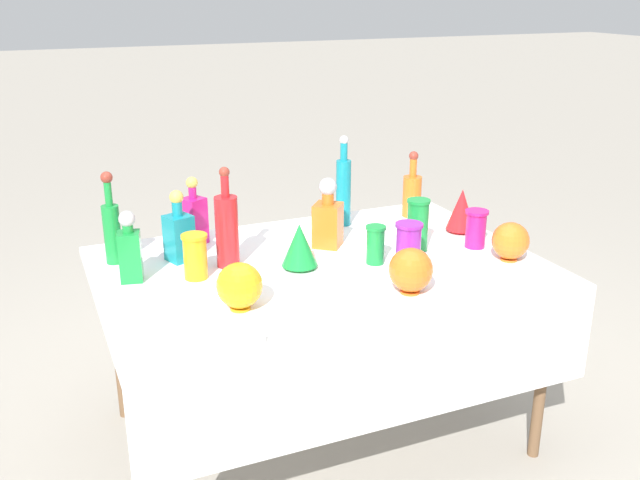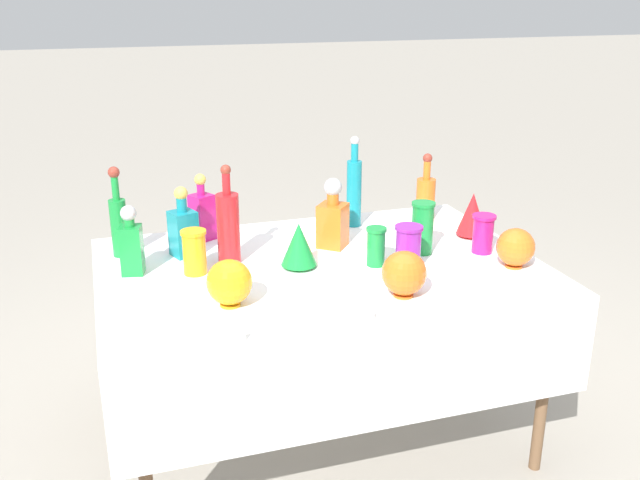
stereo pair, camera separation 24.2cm
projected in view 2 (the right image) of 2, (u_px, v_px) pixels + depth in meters
ground_plane at (320, 434)px, 2.97m from camera, size 40.00×40.00×0.00m
display_table at (323, 283)px, 2.70m from camera, size 1.65×1.13×0.76m
tall_bottle_0 at (228, 226)px, 2.69m from camera, size 0.09×0.09×0.38m
tall_bottle_1 at (354, 189)px, 3.10m from camera, size 0.06×0.06×0.40m
tall_bottle_2 at (119, 221)px, 2.76m from camera, size 0.07×0.07×0.36m
tall_bottle_3 at (426, 195)px, 3.21m from camera, size 0.08×0.08×0.30m
square_decanter_0 at (333, 219)px, 2.86m from camera, size 0.15×0.15×0.29m
square_decanter_1 at (202, 213)px, 2.95m from camera, size 0.11×0.11×0.28m
square_decanter_2 at (183, 229)px, 2.77m from camera, size 0.12×0.12×0.28m
square_decanter_3 at (131, 244)px, 2.59m from camera, size 0.09×0.09×0.26m
slender_vase_0 at (376, 245)px, 2.68m from camera, size 0.08×0.08×0.15m
slender_vase_1 at (194, 251)px, 2.60m from camera, size 0.09×0.09×0.17m
slender_vase_2 at (408, 247)px, 2.63m from camera, size 0.10×0.10×0.18m
slender_vase_3 at (423, 226)px, 2.80m from camera, size 0.09×0.09×0.21m
slender_vase_4 at (483, 232)px, 2.81m from camera, size 0.09×0.09×0.15m
fluted_vase_0 at (299, 245)px, 2.66m from camera, size 0.14×0.14×0.17m
fluted_vase_1 at (472, 214)px, 2.99m from camera, size 0.13×0.13×0.19m
round_bowl_0 at (404, 273)px, 2.41m from camera, size 0.15×0.15×0.16m
round_bowl_1 at (516, 247)px, 2.67m from camera, size 0.14×0.14×0.15m
round_bowl_2 at (229, 282)px, 2.34m from camera, size 0.15×0.15×0.16m
price_tag_left at (452, 301)px, 2.35m from camera, size 0.05×0.02×0.04m
price_tag_center at (365, 315)px, 2.25m from camera, size 0.06×0.02×0.04m
price_tag_right at (236, 337)px, 2.12m from camera, size 0.06×0.02×0.04m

